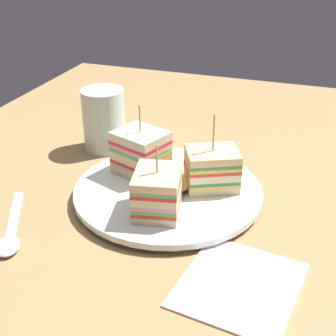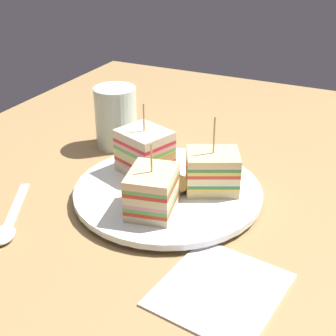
# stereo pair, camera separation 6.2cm
# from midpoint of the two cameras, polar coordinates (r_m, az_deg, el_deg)

# --- Properties ---
(ground_plane) EXTENTS (1.11, 0.85, 0.02)m
(ground_plane) POSITION_cam_midpoint_polar(r_m,az_deg,el_deg) (0.64, 2.75, -4.32)
(ground_plane) COLOR #9A794B
(plate) EXTENTS (0.25, 0.25, 0.01)m
(plate) POSITION_cam_midpoint_polar(r_m,az_deg,el_deg) (0.63, 2.79, -2.94)
(plate) COLOR white
(plate) RESTS_ON ground_plane
(sandwich_wedge_0) EXTENTS (0.08, 0.07, 0.09)m
(sandwich_wedge_0) POSITION_cam_midpoint_polar(r_m,az_deg,el_deg) (0.57, 1.19, -2.90)
(sandwich_wedge_0) COLOR beige
(sandwich_wedge_0) RESTS_ON plate
(sandwich_wedge_1) EXTENTS (0.08, 0.08, 0.10)m
(sandwich_wedge_1) POSITION_cam_midpoint_polar(r_m,az_deg,el_deg) (0.62, 8.13, -0.47)
(sandwich_wedge_1) COLOR beige
(sandwich_wedge_1) RESTS_ON plate
(sandwich_wedge_2) EXTENTS (0.08, 0.08, 0.10)m
(sandwich_wedge_2) POSITION_cam_midpoint_polar(r_m,az_deg,el_deg) (0.66, -0.10, 1.91)
(sandwich_wedge_2) COLOR beige
(sandwich_wedge_2) RESTS_ON plate
(chip_pile) EXTENTS (0.07, 0.06, 0.01)m
(chip_pile) POSITION_cam_midpoint_polar(r_m,az_deg,el_deg) (0.63, 3.17, -2.11)
(chip_pile) COLOR #E8C472
(chip_pile) RESTS_ON plate
(spoon) EXTENTS (0.14, 0.09, 0.01)m
(spoon) POSITION_cam_midpoint_polar(r_m,az_deg,el_deg) (0.60, -16.02, -6.95)
(spoon) COLOR silver
(spoon) RESTS_ON ground_plane
(napkin) EXTENTS (0.14, 0.13, 0.01)m
(napkin) POSITION_cam_midpoint_polar(r_m,az_deg,el_deg) (0.50, 9.90, -14.16)
(napkin) COLOR white
(napkin) RESTS_ON ground_plane
(drinking_glass) EXTENTS (0.07, 0.07, 0.10)m
(drinking_glass) POSITION_cam_midpoint_polar(r_m,az_deg,el_deg) (0.77, -3.93, 5.53)
(drinking_glass) COLOR silver
(drinking_glass) RESTS_ON ground_plane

